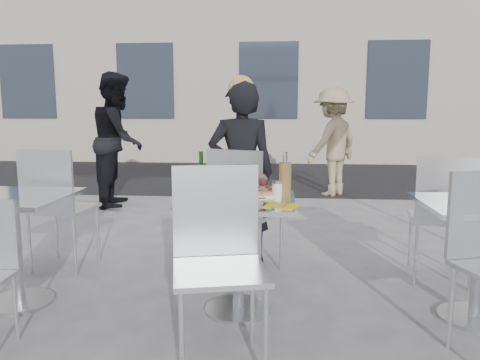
# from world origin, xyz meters

# --- Properties ---
(ground) EXTENTS (80.00, 80.00, 0.00)m
(ground) POSITION_xyz_m (0.00, 0.00, 0.00)
(ground) COLOR slate
(street_asphalt) EXTENTS (24.00, 5.00, 0.00)m
(street_asphalt) POSITION_xyz_m (0.00, 6.50, 0.00)
(street_asphalt) COLOR black
(street_asphalt) RESTS_ON ground
(main_table) EXTENTS (0.72, 0.72, 0.75)m
(main_table) POSITION_xyz_m (0.00, 0.00, 0.54)
(main_table) COLOR #B7BABF
(main_table) RESTS_ON ground
(side_table_left) EXTENTS (0.72, 0.72, 0.75)m
(side_table_left) POSITION_xyz_m (-1.50, 0.00, 0.54)
(side_table_left) COLOR #B7BABF
(side_table_left) RESTS_ON ground
(side_table_right) EXTENTS (0.72, 0.72, 0.75)m
(side_table_right) POSITION_xyz_m (1.50, 0.00, 0.54)
(side_table_right) COLOR #B7BABF
(side_table_right) RESTS_ON ground
(chair_far) EXTENTS (0.62, 0.63, 1.02)m
(chair_far) POSITION_xyz_m (-0.02, 0.61, 0.60)
(chair_far) COLOR silver
(chair_far) RESTS_ON ground
(chair_near) EXTENTS (0.56, 0.57, 1.02)m
(chair_near) POSITION_xyz_m (-0.06, -0.57, 0.60)
(chair_near) COLOR silver
(chair_near) RESTS_ON ground
(side_chair_lfar) EXTENTS (0.50, 0.51, 1.01)m
(side_chair_lfar) POSITION_xyz_m (-1.53, 0.65, 0.60)
(side_chair_lfar) COLOR silver
(side_chair_lfar) RESTS_ON ground
(side_chair_rfar) EXTENTS (0.51, 0.53, 0.98)m
(side_chair_rfar) POSITION_xyz_m (1.48, 0.59, 0.58)
(side_chair_rfar) COLOR silver
(side_chair_rfar) RESTS_ON ground
(woman_diner) EXTENTS (0.60, 0.43, 1.55)m
(woman_diner) POSITION_xyz_m (-0.06, 1.04, 0.77)
(woman_diner) COLOR black
(woman_diner) RESTS_ON ground
(pedestrian_a) EXTENTS (0.81, 0.98, 1.81)m
(pedestrian_a) POSITION_xyz_m (-1.94, 3.33, 0.91)
(pedestrian_a) COLOR black
(pedestrian_a) RESTS_ON ground
(pedestrian_b) EXTENTS (1.16, 1.20, 1.64)m
(pedestrian_b) POSITION_xyz_m (1.08, 4.33, 0.82)
(pedestrian_b) COLOR #9C8A64
(pedestrian_b) RESTS_ON ground
(pizza_near) EXTENTS (0.34, 0.34, 0.02)m
(pizza_near) POSITION_xyz_m (-0.04, -0.17, 0.76)
(pizza_near) COLOR #BA8D48
(pizza_near) RESTS_ON main_table
(pizza_far) EXTENTS (0.34, 0.34, 0.03)m
(pizza_far) POSITION_xyz_m (0.14, 0.21, 0.77)
(pizza_far) COLOR white
(pizza_far) RESTS_ON main_table
(salad_plate) EXTENTS (0.22, 0.22, 0.09)m
(salad_plate) POSITION_xyz_m (-0.05, 0.06, 0.79)
(salad_plate) COLOR white
(salad_plate) RESTS_ON main_table
(wine_bottle) EXTENTS (0.07, 0.08, 0.29)m
(wine_bottle) POSITION_xyz_m (-0.25, 0.09, 0.86)
(wine_bottle) COLOR #2A4D1C
(wine_bottle) RESTS_ON main_table
(carafe) EXTENTS (0.08, 0.08, 0.29)m
(carafe) POSITION_xyz_m (0.30, 0.13, 0.87)
(carafe) COLOR tan
(carafe) RESTS_ON main_table
(sugar_shaker) EXTENTS (0.06, 0.06, 0.11)m
(sugar_shaker) POSITION_xyz_m (0.25, 0.09, 0.80)
(sugar_shaker) COLOR white
(sugar_shaker) RESTS_ON main_table
(wineglass_white_a) EXTENTS (0.07, 0.07, 0.16)m
(wineglass_white_a) POSITION_xyz_m (-0.13, 0.04, 0.86)
(wineglass_white_a) COLOR white
(wineglass_white_a) RESTS_ON main_table
(wineglass_white_b) EXTENTS (0.07, 0.07, 0.16)m
(wineglass_white_b) POSITION_xyz_m (-0.01, 0.06, 0.86)
(wineglass_white_b) COLOR white
(wineglass_white_b) RESTS_ON main_table
(wineglass_red_a) EXTENTS (0.07, 0.07, 0.16)m
(wineglass_red_a) POSITION_xyz_m (0.10, -0.04, 0.86)
(wineglass_red_a) COLOR white
(wineglass_red_a) RESTS_ON main_table
(wineglass_red_b) EXTENTS (0.07, 0.07, 0.16)m
(wineglass_red_b) POSITION_xyz_m (0.15, 0.06, 0.86)
(wineglass_red_b) COLOR white
(wineglass_red_b) RESTS_ON main_table
(napkin_left) EXTENTS (0.22, 0.22, 0.01)m
(napkin_left) POSITION_xyz_m (-0.26, -0.17, 0.75)
(napkin_left) COLOR yellow
(napkin_left) RESTS_ON main_table
(napkin_right) EXTENTS (0.22, 0.22, 0.01)m
(napkin_right) POSITION_xyz_m (0.27, -0.19, 0.75)
(napkin_right) COLOR yellow
(napkin_right) RESTS_ON main_table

